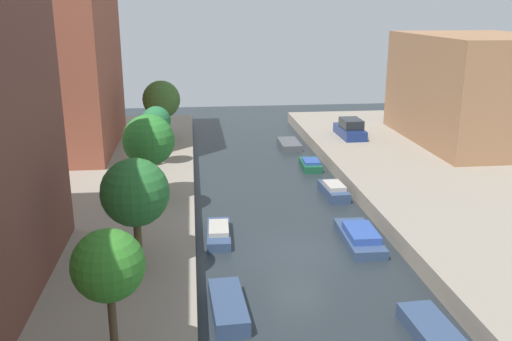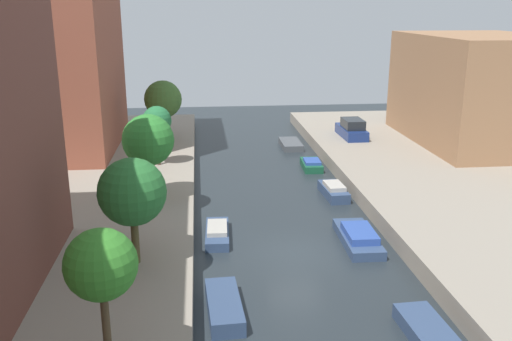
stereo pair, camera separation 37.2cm
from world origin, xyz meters
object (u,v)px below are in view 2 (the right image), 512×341
object	(u,v)px
low_block_right	(480,89)
moored_boat_left_2	(224,306)
parked_car	(352,129)
apartment_tower_far	(40,17)
street_tree_4	(157,121)
moored_boat_right_3	(334,191)
street_tree_5	(163,99)
street_tree_3	(148,140)
street_tree_1	(101,266)
street_tree_2	(132,192)
moored_boat_right_1	(430,334)
moored_boat_right_5	(291,144)
moored_boat_right_2	(358,237)
moored_boat_left_3	(217,233)
moored_boat_right_4	(311,165)

from	to	relation	value
low_block_right	moored_boat_left_2	distance (m)	32.05
parked_car	apartment_tower_far	bearing A→B (deg)	-177.56
street_tree_4	moored_boat_right_3	bearing A→B (deg)	-24.28
low_block_right	street_tree_5	distance (m)	25.64
street_tree_3	moored_boat_left_2	distance (m)	12.62
street_tree_1	street_tree_2	xyz separation A→B (m)	(0.00, 7.82, -0.46)
street_tree_4	parked_car	world-z (taller)	street_tree_4
street_tree_2	moored_boat_left_2	distance (m)	6.10
street_tree_1	moored_boat_right_1	distance (m)	12.04
street_tree_2	parked_car	size ratio (longest dim) A/B	1.07
street_tree_2	street_tree_4	size ratio (longest dim) A/B	1.13
street_tree_2	moored_boat_left_2	bearing A→B (deg)	-38.90
street_tree_3	moored_boat_right_5	size ratio (longest dim) A/B	1.35
apartment_tower_far	street_tree_5	world-z (taller)	apartment_tower_far
parked_car	street_tree_4	bearing A→B (deg)	-156.21
low_block_right	moored_boat_right_1	distance (m)	29.86
low_block_right	moored_boat_right_1	size ratio (longest dim) A/B	4.08
street_tree_3	street_tree_2	bearing A→B (deg)	-90.00
moored_boat_left_2	street_tree_2	bearing A→B (deg)	141.10
moored_boat_right_1	street_tree_1	bearing A→B (deg)	-168.70
apartment_tower_far	low_block_right	size ratio (longest dim) A/B	1.34
street_tree_2	street_tree_5	size ratio (longest dim) A/B	0.95
apartment_tower_far	moored_boat_right_5	bearing A→B (deg)	5.78
moored_boat_right_2	moored_boat_right_3	world-z (taller)	moored_boat_right_3
low_block_right	moored_boat_right_5	distance (m)	15.93
street_tree_5	parked_car	size ratio (longest dim) A/B	1.13
parked_car	moored_boat_left_3	bearing A→B (deg)	-123.97
moored_boat_right_4	low_block_right	bearing A→B (deg)	12.66
street_tree_5	moored_boat_right_2	size ratio (longest dim) A/B	1.08
street_tree_3	parked_car	size ratio (longest dim) A/B	1.13
parked_car	street_tree_2	bearing A→B (deg)	-125.02
street_tree_1	moored_boat_right_4	world-z (taller)	street_tree_1
low_block_right	street_tree_3	xyz separation A→B (m)	(-25.44, -11.64, -0.82)
moored_boat_left_2	street_tree_1	bearing A→B (deg)	-126.97
street_tree_4	moored_boat_right_5	distance (m)	13.83
street_tree_4	parked_car	size ratio (longest dim) A/B	0.95
street_tree_3	moored_boat_right_3	size ratio (longest dim) A/B	1.45
low_block_right	street_tree_1	size ratio (longest dim) A/B	3.12
street_tree_1	street_tree_4	size ratio (longest dim) A/B	1.15
street_tree_3	street_tree_5	bearing A→B (deg)	90.00
street_tree_2	street_tree_3	distance (m)	8.40
moored_boat_left_3	moored_boat_right_1	bearing A→B (deg)	-54.18
street_tree_3	moored_boat_right_5	distance (m)	18.93
street_tree_2	moored_boat_right_2	distance (m)	11.93
street_tree_1	street_tree_4	xyz separation A→B (m)	(0.00, 23.38, -0.55)
street_tree_1	moored_boat_right_1	world-z (taller)	street_tree_1
street_tree_4	moored_boat_right_1	xyz separation A→B (m)	(11.00, -21.18, -3.83)
street_tree_1	street_tree_3	distance (m)	16.21
moored_boat_right_3	moored_boat_left_3	bearing A→B (deg)	-142.36
low_block_right	moored_boat_right_2	size ratio (longest dim) A/B	3.26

